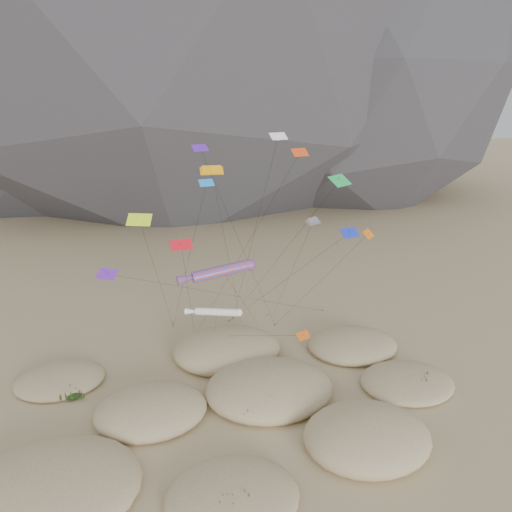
{
  "coord_description": "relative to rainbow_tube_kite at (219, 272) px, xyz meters",
  "views": [
    {
      "loc": [
        -9.68,
        -39.83,
        32.18
      ],
      "look_at": [
        2.41,
        12.0,
        14.08
      ],
      "focal_mm": 35.0,
      "sensor_mm": 36.0,
      "label": 1
    }
  ],
  "objects": [
    {
      "name": "dunes",
      "position": [
        -0.01,
        -8.85,
        -11.55
      ],
      "size": [
        50.32,
        33.73,
        4.08
      ],
      "color": "#CCB789",
      "rests_on": "ground"
    },
    {
      "name": "white_tube_kite",
      "position": [
        -1.65,
        -7.15,
        -1.59
      ],
      "size": [
        5.59,
        16.51,
        11.31
      ],
      "color": "white",
      "rests_on": "ground"
    },
    {
      "name": "rainbow_tube_kite",
      "position": [
        0.0,
        0.0,
        0.0
      ],
      "size": [
        11.79,
        11.84,
        13.32
      ],
      "color": "red",
      "rests_on": "ground"
    },
    {
      "name": "multi_parafoil",
      "position": [
        10.33,
        -1.65,
        5.46
      ],
      "size": [
        2.03,
        15.82,
        18.46
      ],
      "color": "#DD5E17",
      "rests_on": "ground"
    },
    {
      "name": "kite_stakes",
      "position": [
        3.74,
        11.31,
        -12.14
      ],
      "size": [
        22.55,
        4.45,
        0.3
      ],
      "color": "#3F2D1E",
      "rests_on": "ground"
    },
    {
      "name": "dune_grass",
      "position": [
        -0.4,
        -8.92,
        -11.45
      ],
      "size": [
        43.51,
        28.48,
        1.52
      ],
      "color": "black",
      "rests_on": "ground"
    },
    {
      "name": "orange_parafoil",
      "position": [
        0.15,
        4.63,
        10.56
      ],
      "size": [
        5.93,
        7.3,
        23.58
      ],
      "color": "#F39E0C",
      "rests_on": "ground"
    },
    {
      "name": "ground",
      "position": [
        1.71,
        -12.74,
        -12.29
      ],
      "size": [
        500.0,
        500.0,
        0.0
      ],
      "primitive_type": "plane",
      "color": "#CCB789",
      "rests_on": "ground"
    },
    {
      "name": "delta_kites",
      "position": [
        3.68,
        -0.96,
        6.48
      ],
      "size": [
        31.76,
        21.4,
        27.28
      ],
      "color": "green",
      "rests_on": "ground"
    }
  ]
}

